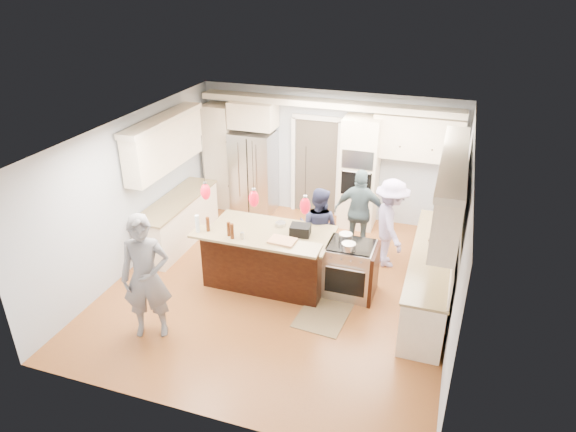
% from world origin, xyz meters
% --- Properties ---
extents(ground_plane, '(6.00, 6.00, 0.00)m').
position_xyz_m(ground_plane, '(0.00, 0.00, 0.00)').
color(ground_plane, '#AC692F').
rests_on(ground_plane, ground).
extents(room_shell, '(5.54, 6.04, 2.72)m').
position_xyz_m(room_shell, '(0.00, 0.00, 1.82)').
color(room_shell, '#B2BCC6').
rests_on(room_shell, ground).
extents(refrigerator, '(0.90, 0.70, 1.80)m').
position_xyz_m(refrigerator, '(-1.55, 2.64, 0.90)').
color(refrigerator, '#B7B7BC').
rests_on(refrigerator, ground).
extents(oven_column, '(0.72, 0.69, 2.30)m').
position_xyz_m(oven_column, '(0.75, 2.67, 1.15)').
color(oven_column, '#FEEFCE').
rests_on(oven_column, ground).
extents(back_upper_cabinets, '(5.30, 0.61, 2.54)m').
position_xyz_m(back_upper_cabinets, '(-0.75, 2.76, 1.67)').
color(back_upper_cabinets, '#FEEFCE').
rests_on(back_upper_cabinets, ground).
extents(right_counter_run, '(0.64, 3.10, 2.51)m').
position_xyz_m(right_counter_run, '(2.44, 0.30, 1.06)').
color(right_counter_run, '#FEEFCE').
rests_on(right_counter_run, ground).
extents(left_cabinets, '(0.64, 2.30, 2.51)m').
position_xyz_m(left_cabinets, '(-2.44, 0.80, 1.06)').
color(left_cabinets, '#FEEFCE').
rests_on(left_cabinets, ground).
extents(kitchen_island, '(2.10, 1.46, 1.12)m').
position_xyz_m(kitchen_island, '(-0.25, 0.07, 0.49)').
color(kitchen_island, black).
rests_on(kitchen_island, ground).
extents(island_range, '(0.82, 0.71, 0.92)m').
position_xyz_m(island_range, '(1.16, 0.15, 0.46)').
color(island_range, '#B7B7BC').
rests_on(island_range, ground).
extents(pendant_lights, '(1.75, 0.15, 1.03)m').
position_xyz_m(pendant_lights, '(-0.25, -0.51, 1.80)').
color(pendant_lights, black).
rests_on(pendant_lights, ground).
extents(person_bar_end, '(0.82, 0.69, 1.92)m').
position_xyz_m(person_bar_end, '(-1.40, -1.80, 0.96)').
color(person_bar_end, slate).
rests_on(person_bar_end, ground).
extents(person_far_left, '(0.79, 0.65, 1.50)m').
position_xyz_m(person_far_left, '(0.40, 0.85, 0.75)').
color(person_far_left, navy).
rests_on(person_far_left, ground).
extents(person_far_right, '(0.98, 0.43, 1.65)m').
position_xyz_m(person_far_right, '(1.00, 1.56, 0.82)').
color(person_far_right, '#4D676D').
rests_on(person_far_right, ground).
extents(person_range_side, '(0.99, 1.22, 1.65)m').
position_xyz_m(person_range_side, '(1.60, 1.27, 0.82)').
color(person_range_side, '#9E90C2').
rests_on(person_range_side, ground).
extents(floor_rug, '(0.83, 1.14, 0.01)m').
position_xyz_m(floor_rug, '(0.91, -0.54, 0.01)').
color(floor_rug, olive).
rests_on(floor_rug, ground).
extents(water_bottle, '(0.08, 0.08, 0.29)m').
position_xyz_m(water_bottle, '(-1.20, -0.59, 1.27)').
color(water_bottle, silver).
rests_on(water_bottle, kitchen_island).
extents(beer_bottle_a, '(0.07, 0.07, 0.24)m').
position_xyz_m(beer_bottle_a, '(-1.05, -0.51, 1.24)').
color(beer_bottle_a, '#45200C').
rests_on(beer_bottle_a, kitchen_island).
extents(beer_bottle_b, '(0.06, 0.06, 0.25)m').
position_xyz_m(beer_bottle_b, '(-0.59, -0.61, 1.24)').
color(beer_bottle_b, '#45200C').
rests_on(beer_bottle_b, kitchen_island).
extents(beer_bottle_c, '(0.07, 0.07, 0.23)m').
position_xyz_m(beer_bottle_c, '(-0.68, -0.55, 1.24)').
color(beer_bottle_c, '#45200C').
rests_on(beer_bottle_c, kitchen_island).
extents(drink_can, '(0.08, 0.08, 0.11)m').
position_xyz_m(drink_can, '(-0.43, -0.58, 1.18)').
color(drink_can, '#B7B7BC').
rests_on(drink_can, kitchen_island).
extents(cutting_board, '(0.42, 0.31, 0.03)m').
position_xyz_m(cutting_board, '(0.18, -0.47, 1.14)').
color(cutting_board, tan).
rests_on(cutting_board, kitchen_island).
extents(pot_large, '(0.22, 0.22, 0.13)m').
position_xyz_m(pot_large, '(1.02, 0.23, 0.98)').
color(pot_large, '#B7B7BC').
rests_on(pot_large, island_range).
extents(pot_small, '(0.22, 0.22, 0.11)m').
position_xyz_m(pot_small, '(1.13, -0.04, 0.98)').
color(pot_small, '#B7B7BC').
rests_on(pot_small, island_range).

